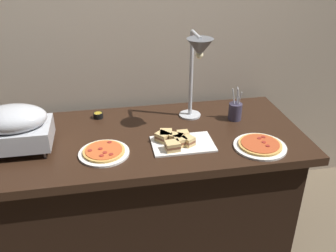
# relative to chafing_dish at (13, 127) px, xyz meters

# --- Properties ---
(ground_plane) EXTENTS (8.00, 8.00, 0.00)m
(ground_plane) POSITION_rel_chafing_dish_xyz_m (0.70, 0.04, -0.91)
(ground_plane) COLOR brown
(back_wall) EXTENTS (4.40, 0.04, 2.40)m
(back_wall) POSITION_rel_chafing_dish_xyz_m (0.70, 0.54, 0.29)
(back_wall) COLOR tan
(back_wall) RESTS_ON ground_plane
(buffet_table) EXTENTS (1.90, 0.84, 0.76)m
(buffet_table) POSITION_rel_chafing_dish_xyz_m (0.70, 0.04, -0.52)
(buffet_table) COLOR black
(buffet_table) RESTS_ON ground_plane
(chafing_dish) EXTENTS (0.38, 0.27, 0.26)m
(chafing_dish) POSITION_rel_chafing_dish_xyz_m (0.00, 0.00, 0.00)
(chafing_dish) COLOR #B7BABF
(chafing_dish) RESTS_ON buffet_table
(heat_lamp) EXTENTS (0.15, 0.32, 0.56)m
(heat_lamp) POSITION_rel_chafing_dish_xyz_m (1.03, 0.11, 0.29)
(heat_lamp) COLOR #B7BABF
(heat_lamp) RESTS_ON buffet_table
(pizza_plate_front) EXTENTS (0.28, 0.28, 0.03)m
(pizza_plate_front) POSITION_rel_chafing_dish_xyz_m (0.46, -0.13, -0.13)
(pizza_plate_front) COLOR white
(pizza_plate_front) RESTS_ON buffet_table
(pizza_plate_center) EXTENTS (0.29, 0.29, 0.03)m
(pizza_plate_center) POSITION_rel_chafing_dish_xyz_m (1.32, -0.21, -0.14)
(pizza_plate_center) COLOR white
(pizza_plate_center) RESTS_ON buffet_table
(sandwich_platter) EXTENTS (0.35, 0.22, 0.06)m
(sandwich_platter) POSITION_rel_chafing_dish_xyz_m (0.87, -0.10, -0.12)
(sandwich_platter) COLOR white
(sandwich_platter) RESTS_ON buffet_table
(sauce_cup_near) EXTENTS (0.06, 0.06, 0.04)m
(sauce_cup_near) POSITION_rel_chafing_dish_xyz_m (0.44, 0.33, -0.13)
(sauce_cup_near) COLOR black
(sauce_cup_near) RESTS_ON buffet_table
(utensil_holder) EXTENTS (0.08, 0.08, 0.22)m
(utensil_holder) POSITION_rel_chafing_dish_xyz_m (1.30, 0.15, -0.09)
(utensil_holder) COLOR #383347
(utensil_holder) RESTS_ON buffet_table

